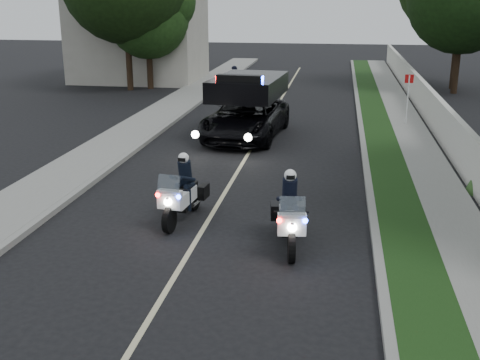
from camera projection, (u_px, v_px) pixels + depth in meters
name	position (u px, v px, depth m)	size (l,w,h in m)	color
ground	(196.00, 241.00, 13.73)	(120.00, 120.00, 0.00)	black
curb_right	(363.00, 143.00, 22.49)	(0.20, 60.00, 0.15)	gray
grass_verge	(382.00, 144.00, 22.38)	(1.20, 60.00, 0.16)	#193814
sidewalk_right	(417.00, 145.00, 22.17)	(1.40, 60.00, 0.16)	gray
property_wall	(447.00, 129.00, 21.82)	(0.22, 60.00, 1.50)	beige
curb_left	(155.00, 135.00, 23.77)	(0.20, 60.00, 0.15)	gray
sidewalk_left	(128.00, 134.00, 23.94)	(2.00, 60.00, 0.16)	gray
building_far	(139.00, 26.00, 38.75)	(8.00, 6.00, 7.00)	#A8A396
lane_marking	(256.00, 141.00, 23.15)	(0.12, 50.00, 0.01)	#BFB78C
police_moto_left	(183.00, 220.00, 15.02)	(0.71, 2.03, 1.73)	white
police_moto_right	(289.00, 245.00, 13.49)	(0.73, 2.07, 1.76)	white
police_suv	(246.00, 137.00, 23.76)	(2.67, 5.76, 2.80)	black
bicycle	(234.00, 103.00, 31.21)	(0.60, 1.73, 0.90)	black
cyclist	(234.00, 103.00, 31.21)	(0.64, 0.43, 1.77)	black
sign_post	(405.00, 127.00, 25.55)	(0.37, 0.37, 2.34)	red
tree_right_d	(452.00, 89.00, 36.23)	(7.68, 7.68, 12.80)	#1F3E14
tree_right_e	(453.00, 93.00, 34.47)	(6.19, 6.19, 10.31)	black
tree_left_near	(151.00, 89.00, 36.24)	(4.93, 4.93, 8.21)	#1F4216
tree_left_far	(131.00, 90.00, 35.69)	(7.43, 7.43, 12.39)	black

